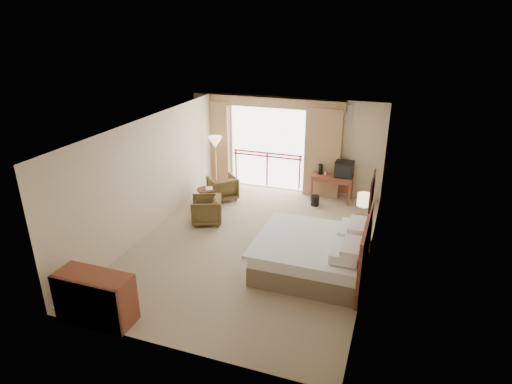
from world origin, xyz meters
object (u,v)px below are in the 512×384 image
at_px(nightstand, 361,231).
at_px(floor_lamp, 215,144).
at_px(desk, 333,180).
at_px(armchair_far, 223,199).
at_px(dresser, 95,298).
at_px(armchair_near, 207,222).
at_px(table_lamp, 364,200).
at_px(tv, 344,169).
at_px(wastebasket, 315,200).
at_px(bed, 314,253).
at_px(side_table, 206,195).

height_order(nightstand, floor_lamp, floor_lamp).
bearing_deg(desk, armchair_far, -161.01).
xyz_separation_m(nightstand, dresser, (-3.86, -4.13, 0.13)).
bearing_deg(armchair_near, armchair_far, 165.53).
distance_m(table_lamp, tv, 2.32).
bearing_deg(wastebasket, dresser, -112.71).
distance_m(nightstand, table_lamp, 0.74).
height_order(bed, armchair_near, bed).
bearing_deg(table_lamp, wastebasket, 129.87).
bearing_deg(tv, wastebasket, -119.86).
xyz_separation_m(tv, dresser, (-3.10, -6.38, -0.51)).
bearing_deg(bed, armchair_far, 139.07).
relative_size(bed, table_lamp, 3.79).
bearing_deg(table_lamp, side_table, 171.70).
height_order(armchair_far, armchair_near, armchair_near).
bearing_deg(side_table, tv, 25.36).
height_order(table_lamp, side_table, table_lamp).
xyz_separation_m(table_lamp, dresser, (-3.86, -4.18, -0.60)).
bearing_deg(wastebasket, nightstand, -50.95).
bearing_deg(wastebasket, table_lamp, -50.13).
relative_size(bed, tv, 4.40).
relative_size(desk, side_table, 2.15).
relative_size(nightstand, armchair_near, 0.82).
relative_size(armchair_near, floor_lamp, 0.46).
height_order(tv, side_table, tv).
xyz_separation_m(bed, side_table, (-3.36, 2.08, -0.02)).
relative_size(bed, nightstand, 3.57).
distance_m(table_lamp, armchair_near, 3.86).
bearing_deg(bed, wastebasket, 101.47).
distance_m(bed, floor_lamp, 5.09).
distance_m(armchair_far, dresser, 5.47).
xyz_separation_m(bed, tv, (0.01, 3.68, 0.57)).
relative_size(nightstand, dresser, 0.46).
distance_m(table_lamp, wastebasket, 2.36).
xyz_separation_m(wastebasket, dresser, (-2.45, -5.86, 0.29)).
relative_size(desk, armchair_far, 1.53).
height_order(nightstand, armchair_far, nightstand).
bearing_deg(floor_lamp, desk, 5.52).
distance_m(desk, tv, 0.48).
bearing_deg(armchair_near, side_table, -176.88).
bearing_deg(desk, tv, -10.45).
bearing_deg(table_lamp, desk, 115.09).
distance_m(bed, table_lamp, 1.79).
height_order(wastebasket, floor_lamp, floor_lamp).
bearing_deg(bed, dresser, -138.90).
xyz_separation_m(side_table, floor_lamp, (-0.30, 1.33, 1.01)).
bearing_deg(tv, dresser, -94.36).
distance_m(table_lamp, floor_lamp, 4.83).
bearing_deg(dresser, wastebasket, 71.29).
height_order(bed, table_lamp, table_lamp).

